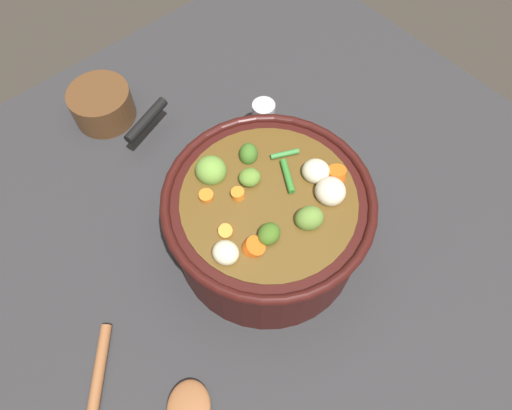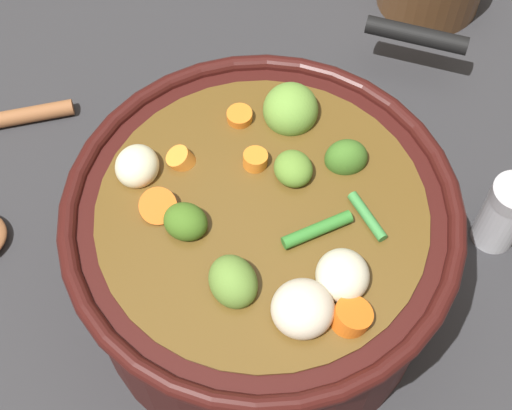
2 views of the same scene
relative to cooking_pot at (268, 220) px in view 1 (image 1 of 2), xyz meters
The scene contains 5 objects.
ground_plane 0.08m from the cooking_pot, 67.51° to the right, with size 1.10×1.10×0.00m, color #2D2D30.
cooking_pot is the anchor object (origin of this frame).
wooden_spoon 0.30m from the cooking_pot, 74.14° to the right, with size 0.22×0.22×0.02m.
salt_shaker 0.22m from the cooking_pot, 140.21° to the left, with size 0.04×0.04×0.08m.
small_saucepan 0.39m from the cooking_pot, behind, with size 0.18×0.14×0.06m.
Camera 1 is at (0.23, -0.22, 0.68)m, focal length 32.82 mm.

